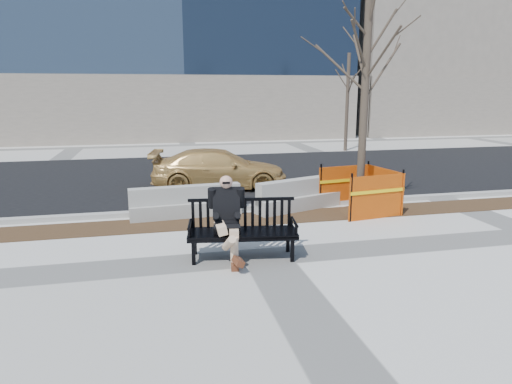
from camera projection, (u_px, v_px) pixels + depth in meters
ground at (266, 256)px, 8.85m from camera, size 120.00×120.00×0.00m
mulch_strip at (241, 220)px, 11.33m from camera, size 40.00×1.20×0.02m
asphalt_street at (209, 175)px, 17.23m from camera, size 60.00×10.40×0.01m
curb at (234, 208)px, 12.22m from camera, size 60.00×0.25×0.12m
bench at (243, 258)px, 8.78m from camera, size 2.19×1.04×1.12m
seated_man at (227, 257)px, 8.81m from camera, size 0.83×1.21×1.57m
tree_fence at (359, 211)px, 12.13m from camera, size 2.73×2.73×6.01m
sedan at (220, 188)px, 15.02m from camera, size 4.59×2.48×1.26m
jersey_barrier_left at (186, 216)px, 11.65m from camera, size 2.82×0.79×0.80m
jersey_barrier_right at (304, 208)px, 12.45m from camera, size 2.95×1.53×0.84m
far_tree_right at (345, 150)px, 24.18m from camera, size 2.52×2.52×5.35m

